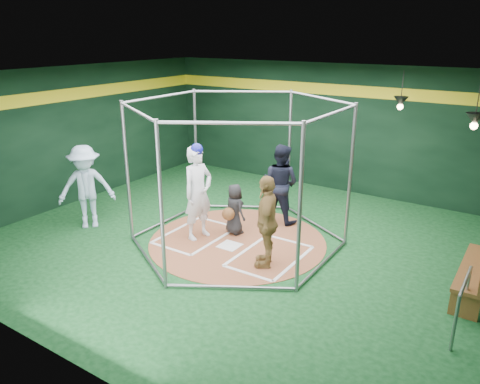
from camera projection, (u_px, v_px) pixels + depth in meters
The scene contains 14 objects.
room_shell at pixel (238, 163), 9.53m from camera, with size 10.10×9.10×3.53m.
clay_disc at pixel (237, 241), 10.10m from camera, with size 3.80×3.80×0.01m, color #985637.
home_plate at pixel (230, 246), 9.86m from camera, with size 0.43×0.43×0.01m, color white.
batter_box_left at pixel (196, 235), 10.39m from camera, with size 1.17×1.77×0.01m.
batter_box_right at pixel (270, 256), 9.40m from camera, with size 1.17×1.77×0.01m.
batting_cage at pixel (237, 175), 9.61m from camera, with size 4.05×4.67×3.00m.
pendant_lamp_near at pixel (401, 102), 10.91m from camera, with size 0.34×0.34×0.90m.
pendant_lamp_far at pixel (475, 119), 8.72m from camera, with size 0.34×0.34×0.90m.
batter_figure at pixel (198, 192), 9.96m from camera, with size 0.61×0.82×2.10m.
visitor_leopard at pixel (267, 221), 8.80m from camera, with size 1.05×0.44×1.80m, color tan.
catcher_figure at pixel (234, 209), 10.29m from camera, with size 0.65×0.66×1.14m.
umpire at pixel (280, 183), 10.87m from camera, with size 0.91×0.71×1.87m, color black.
bystander_blue at pixel (86, 187), 10.57m from camera, with size 1.24×0.72×1.93m, color #AECBE7.
steel_railing at pixel (463, 298), 6.85m from camera, with size 0.05×1.05×0.90m.
Camera 1 is at (5.08, -7.67, 4.30)m, focal length 35.00 mm.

